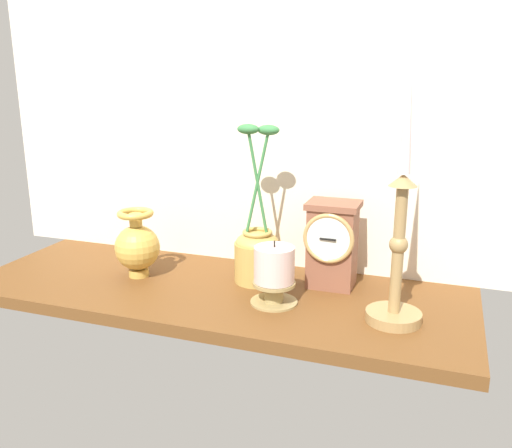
# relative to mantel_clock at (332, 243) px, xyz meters

# --- Properties ---
(ground_plane) EXTENTS (1.00, 0.36, 0.02)m
(ground_plane) POSITION_rel_mantel_clock_xyz_m (-0.22, -0.09, -0.10)
(ground_plane) COLOR brown
(back_wall) EXTENTS (1.20, 0.02, 0.65)m
(back_wall) POSITION_rel_mantel_clock_xyz_m (-0.22, 0.10, 0.24)
(back_wall) COLOR silver
(back_wall) RESTS_ON ground_plane
(mantel_clock) EXTENTS (0.10, 0.09, 0.17)m
(mantel_clock) POSITION_rel_mantel_clock_xyz_m (0.00, 0.00, 0.00)
(mantel_clock) COLOR brown
(mantel_clock) RESTS_ON ground_plane
(candlestick_tall_left) EXTENTS (0.10, 0.10, 0.45)m
(candlestick_tall_left) POSITION_rel_mantel_clock_xyz_m (0.14, -0.13, 0.05)
(candlestick_tall_left) COLOR #A1804D
(candlestick_tall_left) RESTS_ON ground_plane
(brass_vase_bulbous) EXTENTS (0.09, 0.09, 0.14)m
(brass_vase_bulbous) POSITION_rel_mantel_clock_xyz_m (-0.39, -0.08, -0.02)
(brass_vase_bulbous) COLOR gold
(brass_vase_bulbous) RESTS_ON ground_plane
(brass_vase_jar) EXTENTS (0.09, 0.09, 0.32)m
(brass_vase_jar) POSITION_rel_mantel_clock_xyz_m (-0.15, -0.02, -0.02)
(brass_vase_jar) COLOR tan
(brass_vase_jar) RESTS_ON ground_plane
(pillar_candle_front) EXTENTS (0.09, 0.09, 0.12)m
(pillar_candle_front) POSITION_rel_mantel_clock_xyz_m (-0.08, -0.12, -0.03)
(pillar_candle_front) COLOR #A08A55
(pillar_candle_front) RESTS_ON ground_plane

